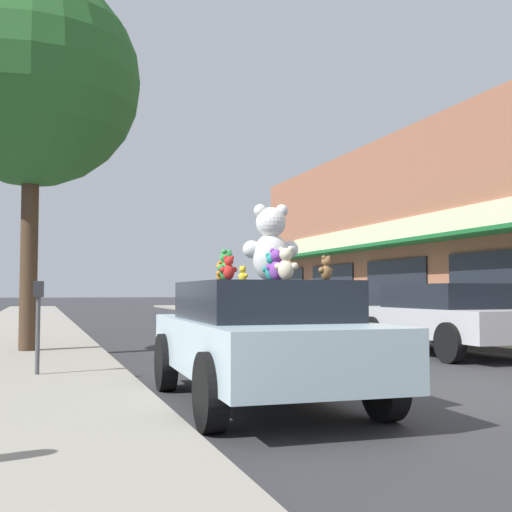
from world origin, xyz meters
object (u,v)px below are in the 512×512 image
object	(u,v)px
plush_art_car	(261,336)
teddy_bear_green	(226,266)
teddy_bear_cream	(286,264)
teddy_bear_yellow	(243,274)
street_tree	(32,81)
teddy_bear_brown	(326,268)
teddy_bear_red	(229,268)
teddy_bear_giant	(271,244)
parked_car_far_center	(445,316)
parking_meter	(38,315)
teddy_bear_orange	(221,272)
teddy_bear_purple	(277,265)
teddy_bear_teal	(272,267)

from	to	relation	value
plush_art_car	teddy_bear_green	world-z (taller)	teddy_bear_green
teddy_bear_cream	teddy_bear_green	bearing A→B (deg)	-37.48
teddy_bear_yellow	street_tree	size ratio (longest dim) A/B	0.03
plush_art_car	teddy_bear_brown	size ratio (longest dim) A/B	16.26
teddy_bear_red	street_tree	distance (m)	8.41
plush_art_car	teddy_bear_green	bearing A→B (deg)	133.88
teddy_bear_brown	teddy_bear_green	world-z (taller)	teddy_bear_green
teddy_bear_giant	teddy_bear_yellow	xyz separation A→B (m)	(-0.05, 0.90, -0.32)
teddy_bear_brown	parked_car_far_center	xyz separation A→B (m)	(4.93, 4.98, -0.72)
teddy_bear_brown	parking_meter	size ratio (longest dim) A/B	0.20
teddy_bear_orange	parked_car_far_center	size ratio (longest dim) A/B	0.06
teddy_bear_green	teddy_bear_red	xyz separation A→B (m)	(-0.35, -1.28, -0.07)
street_tree	teddy_bear_green	bearing A→B (deg)	-69.11
plush_art_car	parked_car_far_center	size ratio (longest dim) A/B	0.95
teddy_bear_giant	parking_meter	size ratio (longest dim) A/B	0.70
plush_art_car	parked_car_far_center	bearing A→B (deg)	39.29
plush_art_car	teddy_bear_purple	xyz separation A→B (m)	(-0.01, -0.56, 0.78)
teddy_bear_red	parking_meter	bearing A→B (deg)	-56.71
teddy_bear_red	teddy_bear_cream	xyz separation A→B (m)	(0.67, 0.20, 0.06)
teddy_bear_brown	teddy_bear_orange	bearing A→B (deg)	-91.16
teddy_bear_teal	teddy_bear_yellow	size ratio (longest dim) A/B	1.45
teddy_bear_giant	street_tree	size ratio (longest dim) A/B	0.12
street_tree	parking_meter	xyz separation A→B (m)	(0.19, -3.81, -4.45)
teddy_bear_giant	parking_meter	bearing A→B (deg)	-31.59
teddy_bear_green	street_tree	bearing A→B (deg)	-110.96
teddy_bear_yellow	plush_art_car	bearing A→B (deg)	143.38
teddy_bear_giant	parked_car_far_center	xyz separation A→B (m)	(5.19, 4.06, -1.03)
teddy_bear_brown	teddy_bear_yellow	xyz separation A→B (m)	(-0.32, 1.82, -0.02)
plush_art_car	teddy_bear_cream	distance (m)	1.08
teddy_bear_teal	parking_meter	size ratio (longest dim) A/B	0.24
teddy_bear_teal	teddy_bear_green	xyz separation A→B (m)	(-0.34, 0.61, 0.03)
teddy_bear_red	teddy_bear_yellow	xyz separation A→B (m)	(0.73, 1.87, -0.01)
teddy_bear_giant	teddy_bear_cream	xyz separation A→B (m)	(-0.12, -0.77, -0.26)
street_tree	teddy_bear_yellow	bearing A→B (deg)	-63.58
teddy_bear_cream	teddy_bear_teal	bearing A→B (deg)	-56.51
teddy_bear_teal	teddy_bear_green	distance (m)	0.70
teddy_bear_teal	teddy_bear_orange	size ratio (longest dim) A/B	1.17
teddy_bear_red	parking_meter	distance (m)	3.84
teddy_bear_giant	teddy_bear_cream	size ratio (longest dim) A/B	2.56
teddy_bear_brown	teddy_bear_teal	xyz separation A→B (m)	(-0.36, 0.62, 0.03)
plush_art_car	teddy_bear_purple	world-z (taller)	teddy_bear_purple
teddy_bear_green	street_tree	size ratio (longest dim) A/B	0.05
teddy_bear_brown	teddy_bear_orange	distance (m)	1.81
teddy_bear_cream	street_tree	distance (m)	8.39
teddy_bear_green	parked_car_far_center	distance (m)	6.81
teddy_bear_giant	teddy_bear_yellow	bearing A→B (deg)	-74.24
teddy_bear_green	teddy_bear_brown	bearing A→B (deg)	77.90
plush_art_car	teddy_bear_teal	world-z (taller)	teddy_bear_teal
plush_art_car	teddy_bear_giant	bearing A→B (deg)	14.37
teddy_bear_teal	teddy_bear_yellow	world-z (taller)	teddy_bear_teal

